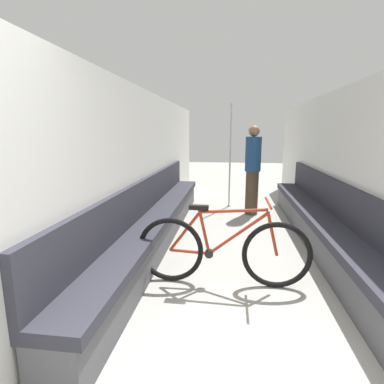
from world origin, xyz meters
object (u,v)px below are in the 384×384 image
at_px(bench_seat_row_left, 156,222).
at_px(bicycle, 222,251).
at_px(bench_seat_row_right, 325,228).
at_px(passenger_standing, 253,169).
at_px(grab_pole_near, 230,158).

bearing_deg(bench_seat_row_left, bicycle, -48.19).
bearing_deg(bench_seat_row_left, bench_seat_row_right, 0.00).
relative_size(bench_seat_row_left, passenger_standing, 3.13).
relative_size(bench_seat_row_left, grab_pole_near, 2.47).
height_order(bicycle, grab_pole_near, grab_pole_near).
relative_size(bench_seat_row_right, passenger_standing, 3.13).
distance_m(bench_seat_row_left, bicycle, 1.47).
relative_size(bicycle, passenger_standing, 1.06).
xyz_separation_m(bench_seat_row_right, bicycle, (-1.35, -1.10, 0.06)).
xyz_separation_m(bench_seat_row_right, passenger_standing, (-0.87, 1.76, 0.57)).
bearing_deg(passenger_standing, bench_seat_row_right, -17.35).
distance_m(bench_seat_row_left, bench_seat_row_right, 2.33).
bearing_deg(grab_pole_near, bicycle, -90.73).
relative_size(bench_seat_row_right, grab_pole_near, 2.47).
distance_m(bench_seat_row_right, passenger_standing, 2.05).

